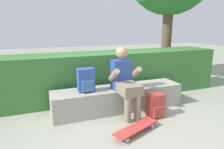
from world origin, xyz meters
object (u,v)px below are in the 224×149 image
(skateboard_near_person, at_px, (136,128))
(backpack_on_bench, at_px, (86,80))
(person_skater, at_px, (125,79))
(bench_main, at_px, (118,98))
(backpack_on_ground, at_px, (156,106))

(skateboard_near_person, height_order, backpack_on_bench, backpack_on_bench)
(person_skater, bearing_deg, backpack_on_bench, 161.39)
(bench_main, bearing_deg, backpack_on_bench, -179.11)
(bench_main, height_order, person_skater, person_skater)
(bench_main, xyz_separation_m, backpack_on_ground, (0.47, -0.52, -0.02))
(backpack_on_bench, relative_size, backpack_on_ground, 1.00)
(skateboard_near_person, distance_m, backpack_on_bench, 1.15)
(person_skater, distance_m, backpack_on_ground, 0.69)
(backpack_on_bench, xyz_separation_m, backpack_on_ground, (1.07, -0.51, -0.42))
(backpack_on_ground, bearing_deg, bench_main, 131.99)
(bench_main, bearing_deg, person_skater, -83.93)
(person_skater, height_order, skateboard_near_person, person_skater)
(person_skater, distance_m, skateboard_near_person, 0.87)
(skateboard_near_person, relative_size, backpack_on_ground, 2.04)
(bench_main, height_order, skateboard_near_person, bench_main)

